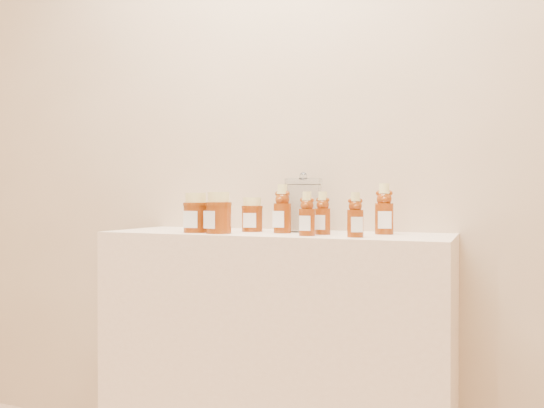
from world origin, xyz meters
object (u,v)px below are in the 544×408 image
at_px(bear_bottle_front_left, 307,211).
at_px(honey_jar_left, 196,213).
at_px(display_table, 274,361).
at_px(bear_bottle_back_left, 282,206).
at_px(glass_canister, 303,203).

relative_size(bear_bottle_front_left, honey_jar_left, 1.15).
bearing_deg(honey_jar_left, display_table, 15.78).
bearing_deg(bear_bottle_back_left, display_table, 170.19).
xyz_separation_m(display_table, bear_bottle_front_left, (0.16, -0.10, 0.53)).
height_order(bear_bottle_back_left, honey_jar_left, bear_bottle_back_left).
bearing_deg(glass_canister, honey_jar_left, -149.85).
bearing_deg(bear_bottle_front_left, honey_jar_left, 175.93).
distance_m(bear_bottle_back_left, bear_bottle_front_left, 0.15).
relative_size(honey_jar_left, glass_canister, 0.67).
bearing_deg(bear_bottle_front_left, glass_canister, 108.51).
distance_m(display_table, glass_canister, 0.57).
distance_m(honey_jar_left, glass_canister, 0.38).
bearing_deg(glass_canister, display_table, -129.85).
xyz_separation_m(bear_bottle_back_left, glass_canister, (0.04, 0.10, 0.01)).
xyz_separation_m(display_table, bear_bottle_back_left, (0.04, -0.01, 0.54)).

